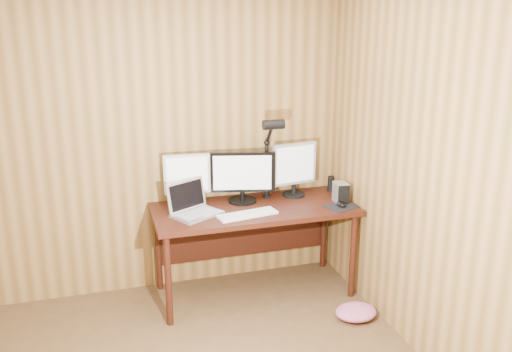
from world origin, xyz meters
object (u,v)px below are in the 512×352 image
phone (257,214)px  speaker (331,184)px  keyboard (247,214)px  desk_lamp (270,147)px  monitor_center (242,177)px  monitor_right (294,168)px  hard_drive (341,192)px  mouse (341,204)px  monitor_left (187,178)px  desk (252,218)px  laptop (193,206)px

phone → speaker: speaker is taller
keyboard → desk_lamp: size_ratio=0.66×
keyboard → monitor_center: bearing=71.5°
monitor_right → hard_drive: monitor_right is taller
keyboard → desk_lamp: (0.27, 0.28, 0.44)m
mouse → speaker: speaker is taller
monitor_left → desk: bearing=-11.0°
monitor_center → keyboard: size_ratio=1.09×
monitor_right → speaker: (0.35, 0.03, -0.18)m
monitor_center → monitor_left: bearing=-173.6°
keyboard → hard_drive: size_ratio=2.99×
monitor_left → hard_drive: (1.20, -0.29, -0.14)m
mouse → keyboard: bearing=154.5°
monitor_left → monitor_center: bearing=-3.1°
keyboard → speaker: bearing=14.3°
monitor_center → phone: size_ratio=4.99×
desk → laptop: laptop is taller
speaker → hard_drive: bearing=-98.5°
desk → monitor_left: size_ratio=3.84×
keyboard → mouse: 0.77m
hard_drive → desk_lamp: size_ratio=0.22×
laptop → desk_lamp: 0.78m
laptop → desk_lamp: bearing=-19.1°
phone → hard_drive: bearing=19.0°
monitor_left → speaker: 1.26m
laptop → phone: size_ratio=4.20×
hard_drive → desk: bearing=172.9°
desk → phone: size_ratio=15.32×
speaker → keyboard: bearing=-156.0°
keyboard → speaker: 0.94m
monitor_center → speaker: size_ratio=4.02×
monitor_center → monitor_left: 0.44m
hard_drive → speaker: hard_drive is taller
mouse → desk: bearing=134.1°
mouse → speaker: size_ratio=0.85×
monitor_left → phone: (0.46, -0.38, -0.22)m
monitor_left → desk_lamp: desk_lamp is taller
laptop → hard_drive: (1.20, -0.07, 0.02)m
desk_lamp → monitor_right: bearing=33.9°
keyboard → mouse: mouse is taller
laptop → hard_drive: bearing=-32.9°
monitor_center → laptop: 0.49m
desk → monitor_center: 0.35m
laptop → mouse: bearing=-38.5°
hard_drive → desk_lamp: 0.69m
keyboard → desk_lamp: desk_lamp is taller
desk_lamp → monitor_left: bearing=-171.0°
hard_drive → monitor_center: bearing=168.3°
speaker → desk_lamp: size_ratio=0.18×
monitor_left → desk_lamp: 0.71m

